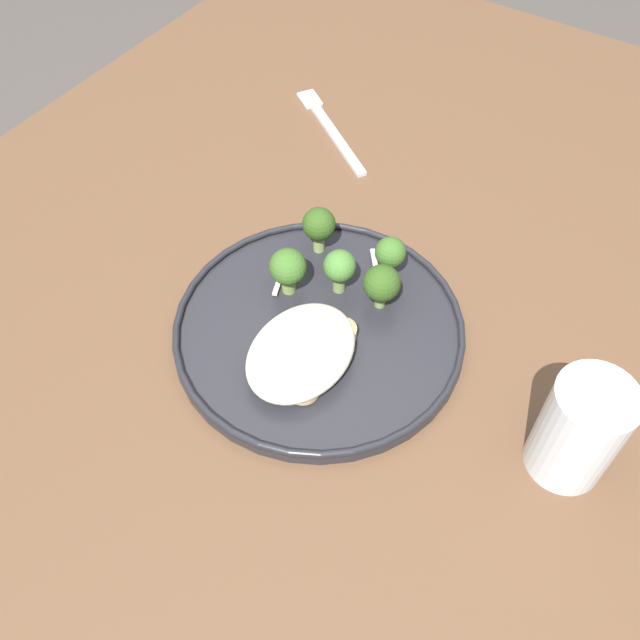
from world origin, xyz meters
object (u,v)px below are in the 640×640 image
(broccoli_floret_rear_charred, at_px, (390,254))
(dinner_fork, at_px, (329,128))
(seared_scallop_right_edge, at_px, (341,333))
(broccoli_floret_center_pile, at_px, (319,225))
(seared_scallop_rear_pale, at_px, (296,322))
(broccoli_floret_left_leaning, at_px, (382,284))
(seared_scallop_tiny_bay, at_px, (310,349))
(broccoli_floret_front_edge, at_px, (340,267))
(water_glass, at_px, (577,434))
(seared_scallop_on_noodles, at_px, (318,330))
(seared_scallop_front_small, at_px, (303,387))
(broccoli_floret_small_sprig, at_px, (288,268))
(dinner_plate, at_px, (320,327))

(broccoli_floret_rear_charred, height_order, dinner_fork, broccoli_floret_rear_charred)
(seared_scallop_right_edge, relative_size, broccoli_floret_rear_charred, 0.53)
(broccoli_floret_center_pile, relative_size, dinner_fork, 0.34)
(seared_scallop_rear_pale, height_order, broccoli_floret_left_leaning, broccoli_floret_left_leaning)
(seared_scallop_tiny_bay, height_order, broccoli_floret_rear_charred, broccoli_floret_rear_charred)
(broccoli_floret_front_edge, xyz_separation_m, water_glass, (0.05, 0.27, 0.00))
(seared_scallop_on_noodles, distance_m, broccoli_floret_rear_charred, 0.11)
(water_glass, height_order, dinner_fork, water_glass)
(seared_scallop_rear_pale, height_order, seared_scallop_right_edge, seared_scallop_right_edge)
(seared_scallop_tiny_bay, relative_size, broccoli_floret_center_pile, 0.47)
(seared_scallop_tiny_bay, height_order, broccoli_floret_center_pile, broccoli_floret_center_pile)
(broccoli_floret_left_leaning, distance_m, dinner_fork, 0.31)
(broccoli_floret_left_leaning, bearing_deg, seared_scallop_on_noodles, -23.16)
(seared_scallop_front_small, height_order, dinner_fork, seared_scallop_front_small)
(seared_scallop_rear_pale, xyz_separation_m, water_glass, (-0.01, 0.27, 0.03))
(seared_scallop_rear_pale, height_order, broccoli_floret_small_sprig, broccoli_floret_small_sprig)
(seared_scallop_right_edge, relative_size, broccoli_floret_left_leaning, 0.54)
(seared_scallop_tiny_bay, xyz_separation_m, water_glass, (-0.04, 0.24, 0.02))
(broccoli_floret_front_edge, bearing_deg, broccoli_floret_center_pile, -126.89)
(water_glass, bearing_deg, seared_scallop_rear_pale, -87.12)
(seared_scallop_front_small, height_order, broccoli_floret_center_pile, broccoli_floret_center_pile)
(dinner_plate, relative_size, broccoli_floret_rear_charred, 5.44)
(broccoli_floret_center_pile, bearing_deg, broccoli_floret_rear_charred, 94.35)
(dinner_fork, bearing_deg, seared_scallop_front_small, 29.15)
(seared_scallop_tiny_bay, xyz_separation_m, broccoli_floret_small_sprig, (-0.06, -0.07, 0.02))
(broccoli_floret_center_pile, bearing_deg, broccoli_floret_front_edge, 53.11)
(seared_scallop_front_small, relative_size, broccoli_floret_left_leaning, 0.60)
(seared_scallop_front_small, distance_m, broccoli_floret_front_edge, 0.13)
(dinner_plate, xyz_separation_m, broccoli_floret_rear_charred, (-0.09, 0.02, 0.04))
(dinner_plate, relative_size, broccoli_floret_left_leaning, 5.54)
(dinner_plate, relative_size, seared_scallop_tiny_bay, 10.95)
(seared_scallop_rear_pale, height_order, seared_scallop_on_noodles, seared_scallop_on_noodles)
(broccoli_floret_small_sprig, distance_m, broccoli_floret_rear_charred, 0.11)
(seared_scallop_tiny_bay, bearing_deg, water_glass, 98.16)
(seared_scallop_right_edge, bearing_deg, seared_scallop_front_small, 2.24)
(seared_scallop_rear_pale, xyz_separation_m, seared_scallop_on_noodles, (-0.00, 0.02, 0.00))
(dinner_fork, bearing_deg, broccoli_floret_small_sprig, 24.12)
(seared_scallop_right_edge, distance_m, water_glass, 0.23)
(broccoli_floret_left_leaning, xyz_separation_m, water_glass, (0.06, 0.22, 0.00))
(seared_scallop_front_small, height_order, water_glass, water_glass)
(seared_scallop_rear_pale, relative_size, broccoli_floret_left_leaning, 0.48)
(seared_scallop_front_small, xyz_separation_m, water_glass, (-0.07, 0.23, 0.02))
(seared_scallop_right_edge, bearing_deg, broccoli_floret_front_edge, -145.99)
(broccoli_floret_left_leaning, bearing_deg, broccoli_floret_small_sprig, -68.92)
(broccoli_floret_small_sprig, xyz_separation_m, dinner_fork, (-0.26, -0.12, -0.04))
(seared_scallop_rear_pale, xyz_separation_m, seared_scallop_front_small, (0.06, 0.05, 0.00))
(water_glass, bearing_deg, broccoli_floret_center_pile, -105.77)
(broccoli_floret_left_leaning, xyz_separation_m, broccoli_floret_front_edge, (0.01, -0.05, 0.00))
(seared_scallop_front_small, bearing_deg, dinner_fork, -150.85)
(water_glass, bearing_deg, seared_scallop_tiny_bay, -81.84)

